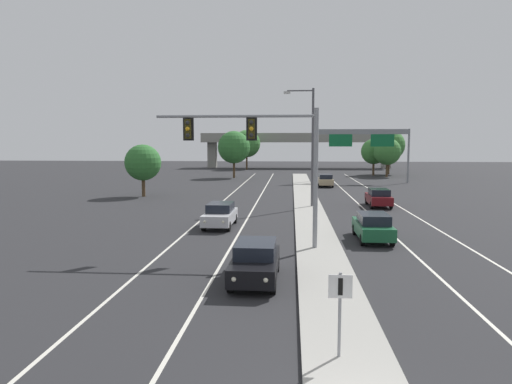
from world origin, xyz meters
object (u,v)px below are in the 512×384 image
(street_lamp_median, at_px, (310,140))
(car_receding_darkred, at_px, (379,197))
(car_receding_green, at_px, (373,226))
(tree_far_left_b, at_px, (234,147))
(median_sign_post, at_px, (340,302))
(tree_far_right_a, at_px, (387,152))
(tree_far_left_a, at_px, (143,163))
(tree_far_right_c, at_px, (374,152))
(car_oncoming_black, at_px, (255,261))
(overhead_signal_mast, at_px, (264,147))
(tree_far_left_c, at_px, (247,144))
(tree_far_right_b, at_px, (389,145))
(highway_sign_gantry, at_px, (361,138))
(car_oncoming_silver, at_px, (220,215))
(car_receding_tan, at_px, (325,180))

(street_lamp_median, xyz_separation_m, car_receding_darkred, (6.09, 1.14, -4.97))
(car_receding_green, distance_m, tree_far_left_b, 48.56)
(median_sign_post, distance_m, tree_far_right_a, 66.95)
(tree_far_left_a, xyz_separation_m, tree_far_right_c, (29.34, 33.30, 0.55))
(car_receding_green, height_order, tree_far_right_a, tree_far_right_a)
(car_oncoming_black, bearing_deg, median_sign_post, -68.59)
(street_lamp_median, relative_size, car_oncoming_black, 2.23)
(overhead_signal_mast, height_order, street_lamp_median, street_lamp_median)
(car_receding_darkred, xyz_separation_m, tree_far_right_a, (7.95, 35.93, 3.32))
(tree_far_right_a, height_order, tree_far_left_c, tree_far_left_c)
(tree_far_left_a, xyz_separation_m, tree_far_right_b, (32.52, 36.46, 1.60))
(highway_sign_gantry, relative_size, tree_far_right_a, 2.09)
(car_receding_green, bearing_deg, street_lamp_median, 103.33)
(car_receding_darkred, xyz_separation_m, highway_sign_gantry, (2.03, 24.58, 5.34))
(car_oncoming_silver, distance_m, tree_far_right_b, 57.55)
(car_oncoming_silver, distance_m, highway_sign_gantry, 38.48)
(car_receding_tan, relative_size, tree_far_right_b, 0.57)
(car_receding_darkred, bearing_deg, median_sign_post, -102.31)
(median_sign_post, height_order, tree_far_right_b, tree_far_right_b)
(street_lamp_median, relative_size, car_receding_darkred, 2.22)
(car_oncoming_black, bearing_deg, tree_far_left_a, 116.00)
(car_receding_tan, distance_m, tree_far_left_a, 23.50)
(car_oncoming_silver, bearing_deg, street_lamp_median, 56.69)
(car_receding_darkred, height_order, tree_far_right_a, tree_far_right_a)
(car_oncoming_silver, distance_m, tree_far_left_a, 19.87)
(overhead_signal_mast, bearing_deg, car_receding_tan, 80.69)
(median_sign_post, bearing_deg, tree_far_left_b, 99.53)
(median_sign_post, distance_m, car_receding_tan, 47.92)
(car_oncoming_silver, relative_size, tree_far_left_a, 0.83)
(car_oncoming_black, height_order, car_receding_darkred, same)
(highway_sign_gantry, distance_m, tree_far_left_b, 20.26)
(overhead_signal_mast, relative_size, car_oncoming_black, 1.87)
(median_sign_post, bearing_deg, tree_far_left_c, 97.09)
(car_receding_tan, bearing_deg, car_oncoming_silver, -107.36)
(car_oncoming_black, distance_m, car_oncoming_silver, 12.34)
(tree_far_right_b, bearing_deg, tree_far_left_c, 154.16)
(tree_far_left_b, bearing_deg, car_oncoming_black, -82.03)
(car_receding_green, bearing_deg, median_sign_post, -102.85)
(tree_far_left_b, bearing_deg, car_oncoming_silver, -84.16)
(overhead_signal_mast, height_order, tree_far_right_c, overhead_signal_mast)
(median_sign_post, xyz_separation_m, tree_far_right_c, (12.77, 68.59, 2.50))
(car_oncoming_silver, relative_size, car_receding_tan, 1.00)
(car_oncoming_black, distance_m, car_receding_darkred, 24.36)
(highway_sign_gantry, height_order, tree_far_right_c, highway_sign_gantry)
(car_receding_green, distance_m, tree_far_left_c, 71.00)
(tree_far_right_c, bearing_deg, tree_far_left_b, -162.94)
(overhead_signal_mast, height_order, tree_far_right_a, overhead_signal_mast)
(median_sign_post, xyz_separation_m, car_receding_darkred, (6.42, 29.41, -0.77))
(tree_far_right_b, bearing_deg, car_oncoming_silver, -112.46)
(car_receding_green, height_order, tree_far_left_a, tree_far_left_a)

